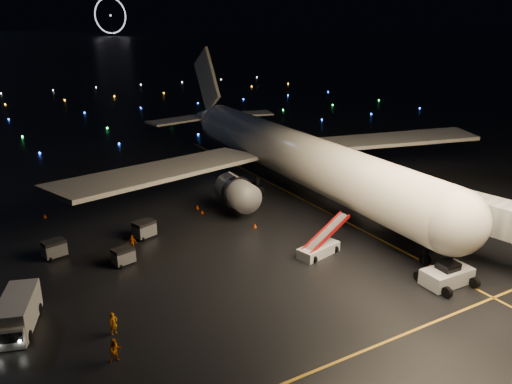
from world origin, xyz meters
TOP-DOWN VIEW (x-y plane):
  - ground at (0.00, 300.00)m, footprint 2000.00×2000.00m
  - lane_centre at (12.00, 15.00)m, footprint 0.25×80.00m
  - lane_cross at (-5.00, -10.00)m, footprint 60.00×0.25m
  - airliner at (12.39, 25.15)m, footprint 65.77×62.65m
  - pushback_tug at (10.33, -6.31)m, footprint 4.66×2.53m
  - belt_loader at (3.90, 4.33)m, footprint 7.15×3.40m
  - service_truck at (-23.93, 5.75)m, footprint 4.43×7.59m
  - crew_a at (-17.81, 1.16)m, footprint 0.77×0.63m
  - crew_b at (-18.56, -2.15)m, footprint 0.89×0.70m
  - crew_c at (-12.26, 14.92)m, footprint 1.03×0.91m
  - safety_cone_0 at (1.78, 13.70)m, footprint 0.54×0.54m
  - safety_cone_1 at (-1.69, 20.82)m, footprint 0.45×0.45m
  - safety_cone_2 at (-1.57, 22.63)m, footprint 0.63×0.63m
  - safety_cone_3 at (-18.89, 28.98)m, footprint 0.55×0.55m
  - ferris_wheel at (170.00, 720.00)m, footprint 49.33×16.80m
  - taxiway_lights at (0.00, 106.00)m, footprint 164.00×92.00m
  - baggage_cart_0 at (-13.94, 12.21)m, footprint 2.26×1.82m
  - baggage_cart_1 at (-10.16, 17.35)m, footprint 2.63×2.22m
  - baggage_cart_2 at (-19.54, 17.20)m, footprint 2.42×1.94m

SIDE VIEW (x-z plane):
  - ground at x=0.00m, z-range 0.00..0.00m
  - lane_centre at x=12.00m, z-range 0.00..0.02m
  - lane_cross at x=-5.00m, z-range 0.00..0.02m
  - taxiway_lights at x=0.00m, z-range 0.00..0.36m
  - safety_cone_1 at x=-1.69m, z-range 0.00..0.46m
  - safety_cone_0 at x=1.78m, z-range 0.00..0.50m
  - safety_cone_3 at x=-18.89m, z-range 0.00..0.52m
  - safety_cone_2 at x=-1.57m, z-range 0.00..0.54m
  - crew_c at x=-12.26m, z-range 0.00..1.67m
  - baggage_cart_0 at x=-13.94m, z-range 0.00..1.69m
  - crew_b at x=-18.56m, z-range 0.00..1.81m
  - baggage_cart_2 at x=-19.54m, z-range 0.00..1.82m
  - crew_a at x=-17.81m, z-range 0.00..1.82m
  - baggage_cart_1 at x=-10.16m, z-range 0.00..1.90m
  - pushback_tug at x=10.33m, z-range 0.00..2.19m
  - service_truck at x=-23.93m, z-range 0.00..2.67m
  - belt_loader at x=3.90m, z-range 0.00..3.35m
  - airliner at x=12.39m, z-range 0.00..18.17m
  - ferris_wheel at x=170.00m, z-range 0.00..52.00m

